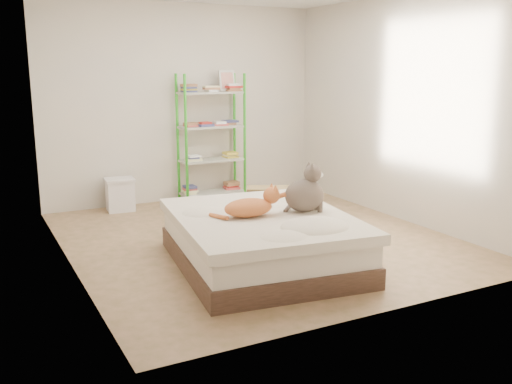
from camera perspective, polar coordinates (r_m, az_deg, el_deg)
room at (r=5.84m, az=0.00°, el=7.65°), size 3.81×4.21×2.61m
bed at (r=5.22m, az=0.54°, el=-4.82°), size 1.74×2.06×0.48m
orange_cat at (r=5.05m, az=-0.77°, el=-1.33°), size 0.55×0.33×0.21m
grey_cat at (r=5.23m, az=4.86°, el=0.38°), size 0.46×0.42×0.44m
shelf_unit at (r=7.71m, az=-4.45°, el=5.59°), size 0.88×0.36×1.74m
cardboard_box at (r=6.72m, az=1.48°, el=-1.28°), size 0.69×0.72×0.45m
white_bin at (r=7.39m, az=-13.43°, el=-0.22°), size 0.38×0.34×0.41m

